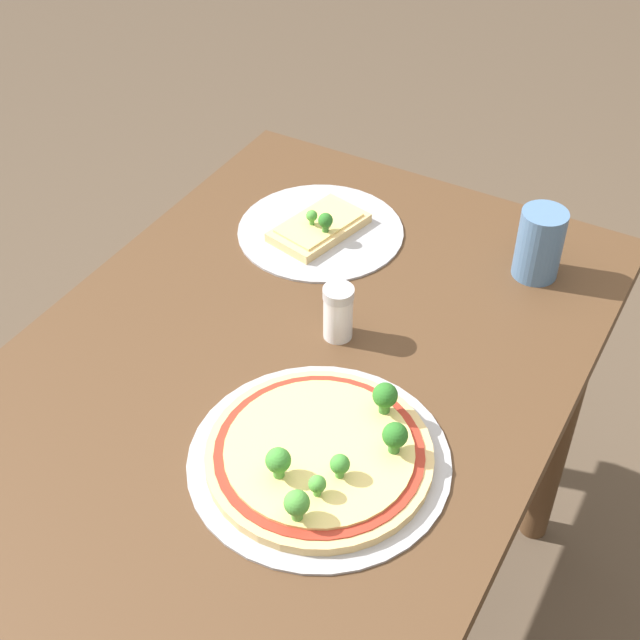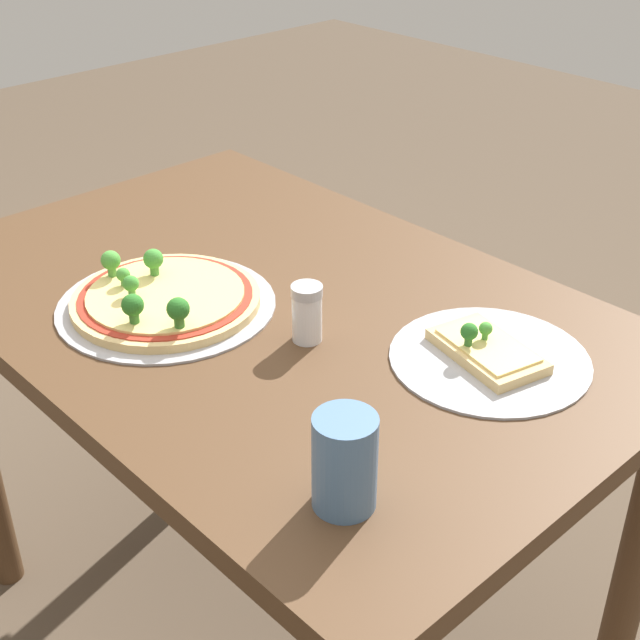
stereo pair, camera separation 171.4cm
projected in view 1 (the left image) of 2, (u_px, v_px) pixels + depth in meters
The scene contains 5 objects.
dining_table at pixel (278, 433), 1.33m from camera, with size 1.17×0.76×0.78m.
pizza_tray_whole at pixel (321, 455), 1.13m from camera, with size 0.34×0.34×0.07m.
pizza_tray_slice at pixel (320, 229), 1.51m from camera, with size 0.28×0.28×0.06m.
drinking_cup at pixel (540, 244), 1.39m from camera, with size 0.07×0.07×0.12m, color #4C7099.
condiment_shaker at pixel (338, 312), 1.29m from camera, with size 0.05×0.05×0.09m.
Camera 1 is at (0.74, 0.49, 1.67)m, focal length 50.00 mm.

